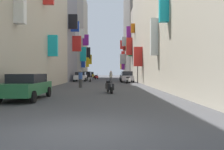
{
  "coord_description": "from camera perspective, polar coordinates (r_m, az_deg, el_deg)",
  "views": [
    {
      "loc": [
        0.78,
        -5.85,
        1.51
      ],
      "look_at": [
        1.22,
        22.49,
        1.12
      ],
      "focal_mm": 37.71,
      "sensor_mm": 36.0,
      "label": 1
    }
  ],
  "objects": [
    {
      "name": "ground_plane",
      "position": [
        35.89,
        -2.13,
        -1.62
      ],
      "size": [
        140.0,
        140.0,
        0.0
      ],
      "primitive_type": "plane",
      "color": "#424244"
    },
    {
      "name": "building_left_mid_a",
      "position": [
        40.04,
        -13.78,
        11.16
      ],
      "size": [
        7.38,
        10.27,
        17.48
      ],
      "color": "gray",
      "rests_on": "ground"
    },
    {
      "name": "building_left_mid_b",
      "position": [
        50.39,
        -11.04,
        9.26
      ],
      "size": [
        7.3,
        11.05,
        17.92
      ],
      "color": "gray",
      "rests_on": "ground"
    },
    {
      "name": "building_left_mid_c",
      "position": [
        61.47,
        -9.19,
        8.81
      ],
      "size": [
        7.32,
        11.27,
        20.23
      ],
      "color": "#BCB29E",
      "rests_on": "ground"
    },
    {
      "name": "building_right_near",
      "position": [
        25.34,
        16.43,
        16.86
      ],
      "size": [
        7.05,
        34.79,
        17.08
      ],
      "color": "#BCB29E",
      "rests_on": "ground"
    },
    {
      "name": "building_right_mid_a",
      "position": [
        43.51,
        8.68,
        7.17
      ],
      "size": [
        7.08,
        4.0,
        12.7
      ],
      "color": "#B2A899",
      "rests_on": "ground"
    },
    {
      "name": "building_right_mid_c",
      "position": [
        53.94,
        6.93,
        10.42
      ],
      "size": [
        7.38,
        13.04,
        21.11
      ],
      "color": "slate",
      "rests_on": "ground"
    },
    {
      "name": "building_right_far",
      "position": [
        63.58,
        5.69,
        8.93
      ],
      "size": [
        7.12,
        6.66,
        21.12
      ],
      "color": "slate",
      "rests_on": "ground"
    },
    {
      "name": "parked_car_grey",
      "position": [
        41.65,
        3.28,
        -0.27
      ],
      "size": [
        1.94,
        4.12,
        1.39
      ],
      "color": "slate",
      "rests_on": "ground"
    },
    {
      "name": "parked_car_silver",
      "position": [
        34.16,
        3.61,
        -0.39
      ],
      "size": [
        1.84,
        4.01,
        1.57
      ],
      "color": "#B7B7BC",
      "rests_on": "ground"
    },
    {
      "name": "parked_car_yellow",
      "position": [
        57.11,
        -5.21,
        0.04
      ],
      "size": [
        1.86,
        4.04,
        1.48
      ],
      "color": "gold",
      "rests_on": "ground"
    },
    {
      "name": "parked_car_black",
      "position": [
        49.79,
        -6.07,
        -0.03
      ],
      "size": [
        1.96,
        4.01,
        1.56
      ],
      "color": "black",
      "rests_on": "ground"
    },
    {
      "name": "parked_car_white",
      "position": [
        37.74,
        -7.64,
        -0.34
      ],
      "size": [
        1.89,
        3.97,
        1.47
      ],
      "color": "white",
      "rests_on": "ground"
    },
    {
      "name": "parked_car_green",
      "position": [
        13.59,
        -19.97,
        -2.5
      ],
      "size": [
        1.85,
        4.38,
        1.39
      ],
      "color": "#236638",
      "rests_on": "ground"
    },
    {
      "name": "scooter_white",
      "position": [
        30.62,
        3.95,
        -1.17
      ],
      "size": [
        0.74,
        1.87,
        1.13
      ],
      "color": "silver",
      "rests_on": "ground"
    },
    {
      "name": "scooter_red",
      "position": [
        47.99,
        -3.79,
        -0.47
      ],
      "size": [
        0.74,
        1.7,
        1.13
      ],
      "color": "red",
      "rests_on": "ground"
    },
    {
      "name": "scooter_black",
      "position": [
        16.68,
        -0.6,
        -2.81
      ],
      "size": [
        0.62,
        1.92,
        1.13
      ],
      "color": "black",
      "rests_on": "ground"
    },
    {
      "name": "scooter_silver",
      "position": [
        35.53,
        -5.37,
        -0.91
      ],
      "size": [
        0.63,
        1.87,
        1.13
      ],
      "color": "#ADADB2",
      "rests_on": "ground"
    },
    {
      "name": "pedestrian_crossing",
      "position": [
        22.4,
        -7.65,
        -0.96
      ],
      "size": [
        0.51,
        0.51,
        1.67
      ],
      "color": "#343434",
      "rests_on": "ground"
    },
    {
      "name": "pedestrian_near_left",
      "position": [
        30.54,
        -0.27,
        -0.51
      ],
      "size": [
        0.45,
        0.45,
        1.64
      ],
      "color": "#373737",
      "rests_on": "ground"
    },
    {
      "name": "traffic_light_near_corner",
      "position": [
        30.59,
        6.23,
        3.17
      ],
      "size": [
        0.26,
        0.34,
        4.07
      ],
      "color": "#2D2D2D",
      "rests_on": "ground"
    }
  ]
}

